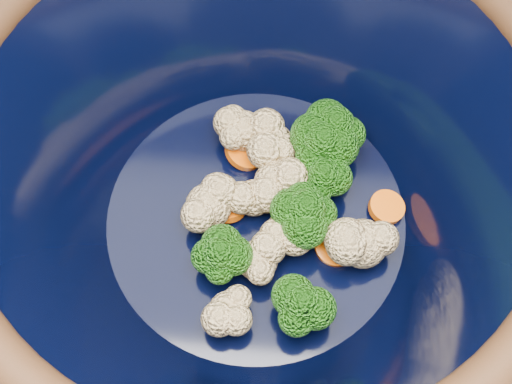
% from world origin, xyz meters
% --- Properties ---
extents(mixing_bowl, '(0.47, 0.47, 0.17)m').
position_xyz_m(mixing_bowl, '(-0.11, 0.11, 0.99)').
color(mixing_bowl, black).
rests_on(mixing_bowl, counter).
extents(vegetable_pile, '(0.15, 0.17, 0.05)m').
position_xyz_m(vegetable_pile, '(-0.08, 0.12, 0.96)').
color(vegetable_pile, '#608442').
rests_on(vegetable_pile, mixing_bowl).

